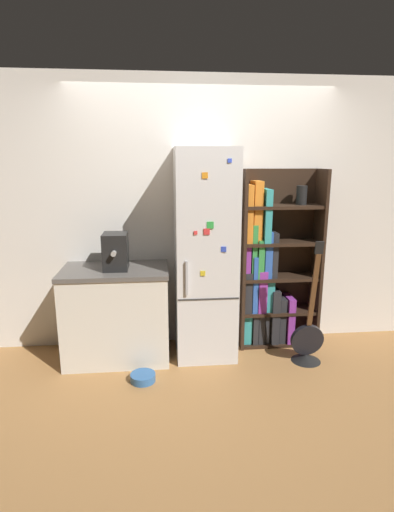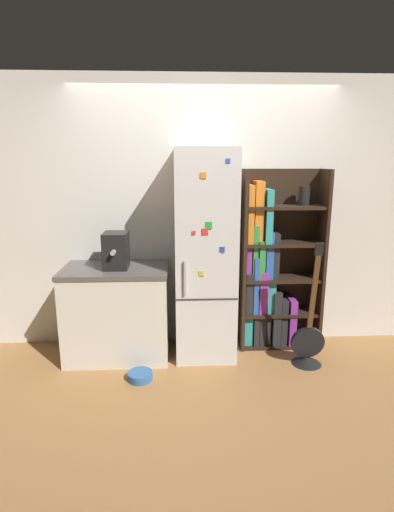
% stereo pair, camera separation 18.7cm
% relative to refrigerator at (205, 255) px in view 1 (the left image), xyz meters
% --- Properties ---
extents(ground_plane, '(16.00, 16.00, 0.00)m').
position_rel_refrigerator_xyz_m(ground_plane, '(0.00, -0.17, -0.97)').
color(ground_plane, '#A87542').
extents(wall_back, '(8.00, 0.05, 2.60)m').
position_rel_refrigerator_xyz_m(wall_back, '(0.00, 0.31, 0.33)').
color(wall_back, white).
rests_on(wall_back, ground_plane).
extents(refrigerator, '(0.55, 0.59, 1.94)m').
position_rel_refrigerator_xyz_m(refrigerator, '(0.00, 0.00, 0.00)').
color(refrigerator, silver).
rests_on(refrigerator, ground_plane).
extents(bookshelf, '(0.79, 0.31, 1.75)m').
position_rel_refrigerator_xyz_m(bookshelf, '(0.66, 0.16, -0.22)').
color(bookshelf, black).
rests_on(bookshelf, ground_plane).
extents(kitchen_counter, '(0.96, 0.62, 0.87)m').
position_rel_refrigerator_xyz_m(kitchen_counter, '(-0.83, -0.02, -0.53)').
color(kitchen_counter, silver).
rests_on(kitchen_counter, ground_plane).
extents(espresso_machine, '(0.21, 0.32, 0.33)m').
position_rel_refrigerator_xyz_m(espresso_machine, '(-0.81, -0.04, 0.07)').
color(espresso_machine, black).
rests_on(espresso_machine, kitchen_counter).
extents(guitar, '(0.30, 0.28, 1.16)m').
position_rel_refrigerator_xyz_m(guitar, '(0.92, -0.29, -0.80)').
color(guitar, black).
rests_on(guitar, ground_plane).
extents(pet_bowl, '(0.21, 0.21, 0.07)m').
position_rel_refrigerator_xyz_m(pet_bowl, '(-0.58, -0.49, -0.93)').
color(pet_bowl, '#3366A5').
rests_on(pet_bowl, ground_plane).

